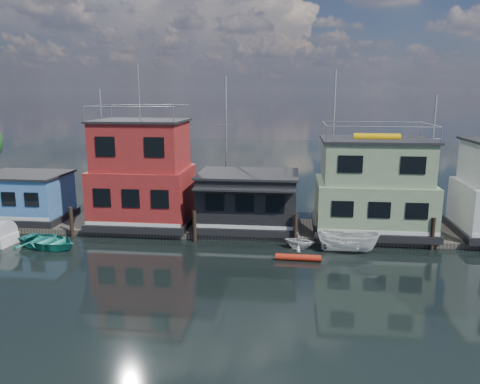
# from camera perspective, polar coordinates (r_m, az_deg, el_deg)

# --- Properties ---
(ground) EXTENTS (160.00, 160.00, 0.00)m
(ground) POSITION_cam_1_polar(r_m,az_deg,el_deg) (24.07, -0.62, -13.16)
(ground) COLOR black
(ground) RESTS_ON ground
(dock) EXTENTS (48.00, 5.00, 0.40)m
(dock) POSITION_cam_1_polar(r_m,az_deg,el_deg) (35.17, 1.81, -4.51)
(dock) COLOR #595147
(dock) RESTS_ON ground
(houseboat_blue) EXTENTS (6.40, 4.90, 3.66)m
(houseboat_blue) POSITION_cam_1_polar(r_m,az_deg,el_deg) (40.28, -24.61, -0.53)
(houseboat_blue) COLOR black
(houseboat_blue) RESTS_ON dock
(houseboat_red) EXTENTS (7.40, 5.90, 11.86)m
(houseboat_red) POSITION_cam_1_polar(r_m,az_deg,el_deg) (35.95, -11.79, 2.00)
(houseboat_red) COLOR black
(houseboat_red) RESTS_ON dock
(houseboat_dark) EXTENTS (7.40, 6.10, 4.06)m
(houseboat_dark) POSITION_cam_1_polar(r_m,az_deg,el_deg) (34.63, 1.01, -0.97)
(houseboat_dark) COLOR black
(houseboat_dark) RESTS_ON dock
(houseboat_green) EXTENTS (8.40, 5.90, 7.03)m
(houseboat_green) POSITION_cam_1_polar(r_m,az_deg,el_deg) (34.74, 15.96, 0.51)
(houseboat_green) COLOR black
(houseboat_green) RESTS_ON dock
(pilings) EXTENTS (42.28, 0.28, 2.20)m
(pilings) POSITION_cam_1_polar(r_m,az_deg,el_deg) (32.27, 0.82, -4.38)
(pilings) COLOR #2D2116
(pilings) RESTS_ON ground
(background_masts) EXTENTS (36.40, 0.16, 12.00)m
(background_masts) POSITION_cam_1_polar(r_m,az_deg,el_deg) (39.92, 9.43, 5.19)
(background_masts) COLOR silver
(background_masts) RESTS_ON ground
(motorboat) EXTENTS (4.16, 2.17, 1.53)m
(motorboat) POSITION_cam_1_polar(r_m,az_deg,el_deg) (31.29, 13.04, -5.89)
(motorboat) COLOR white
(motorboat) RESTS_ON ground
(dinghy_teal) EXTENTS (5.20, 4.40, 0.92)m
(dinghy_teal) POSITION_cam_1_polar(r_m,az_deg,el_deg) (34.05, -22.35, -5.56)
(dinghy_teal) COLOR teal
(dinghy_teal) RESTS_ON ground
(red_kayak) EXTENTS (2.81, 0.48, 0.41)m
(red_kayak) POSITION_cam_1_polar(r_m,az_deg,el_deg) (29.50, 7.10, -7.92)
(red_kayak) COLOR red
(red_kayak) RESTS_ON ground
(dinghy_white) EXTENTS (2.49, 2.27, 1.13)m
(dinghy_white) POSITION_cam_1_polar(r_m,az_deg,el_deg) (31.58, 7.24, -5.87)
(dinghy_white) COLOR white
(dinghy_white) RESTS_ON ground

